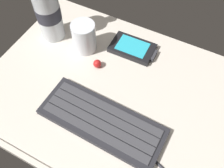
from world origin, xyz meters
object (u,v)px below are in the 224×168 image
object	(u,v)px
keyboard	(102,121)
juice_cup	(84,38)
trackball_mouse	(97,64)
handheld_device	(133,48)
stylus_pen	(151,157)
water_bottle	(48,10)

from	to	relation	value
keyboard	juice_cup	size ratio (longest dim) A/B	3.45
keyboard	trackball_mouse	distance (cm)	16.45
juice_cup	trackball_mouse	distance (cm)	7.97
juice_cup	trackball_mouse	bearing A→B (deg)	-33.56
handheld_device	stylus_pen	world-z (taller)	handheld_device
trackball_mouse	stylus_pen	xyz separation A→B (cm)	(22.00, -16.00, -0.75)
keyboard	stylus_pen	bearing A→B (deg)	-9.65
handheld_device	stylus_pen	xyz separation A→B (cm)	(16.07, -25.58, -0.38)
trackball_mouse	handheld_device	bearing A→B (deg)	58.25
keyboard	juice_cup	bearing A→B (deg)	130.29
trackball_mouse	stylus_pen	world-z (taller)	trackball_mouse
handheld_device	stylus_pen	size ratio (longest dim) A/B	1.36
handheld_device	juice_cup	bearing A→B (deg)	-155.81
water_bottle	stylus_pen	xyz separation A→B (cm)	(38.95, -20.26, -8.66)
handheld_device	water_bottle	bearing A→B (deg)	-166.92
juice_cup	water_bottle	size ratio (longest dim) A/B	0.41
keyboard	stylus_pen	size ratio (longest dim) A/B	3.08
handheld_device	water_bottle	world-z (taller)	water_bottle
water_bottle	handheld_device	bearing A→B (deg)	13.08
stylus_pen	handheld_device	bearing A→B (deg)	139.45
juice_cup	trackball_mouse	size ratio (longest dim) A/B	3.86
keyboard	water_bottle	distance (cm)	32.63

